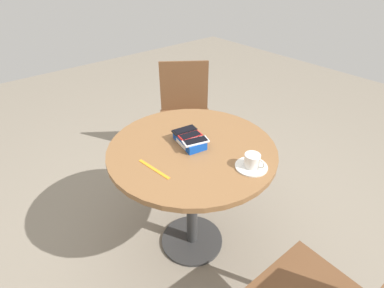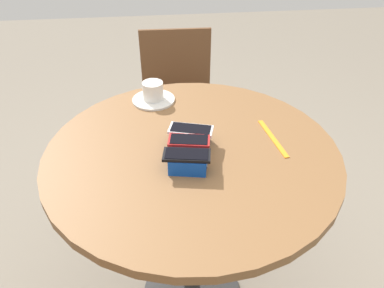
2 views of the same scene
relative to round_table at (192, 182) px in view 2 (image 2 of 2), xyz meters
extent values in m
cylinder|color=#2D2D2D|center=(0.00, 0.00, -0.26)|extent=(0.07, 0.07, 0.73)
cylinder|color=brown|center=(0.00, 0.00, 0.12)|extent=(0.93, 0.93, 0.03)
cube|color=#0F42AD|center=(-0.03, 0.01, 0.16)|extent=(0.21, 0.14, 0.05)
cube|color=white|center=(-0.04, -0.04, 0.15)|extent=(0.11, 0.02, 0.02)
cube|color=black|center=(-0.10, 0.03, 0.19)|extent=(0.08, 0.14, 0.01)
cube|color=black|center=(-0.10, 0.03, 0.19)|extent=(0.07, 0.13, 0.00)
cube|color=red|center=(-0.03, 0.01, 0.19)|extent=(0.08, 0.13, 0.01)
cube|color=black|center=(-0.03, 0.01, 0.20)|extent=(0.07, 0.12, 0.00)
cube|color=silver|center=(0.03, 0.00, 0.19)|extent=(0.10, 0.15, 0.01)
cube|color=black|center=(0.03, 0.00, 0.19)|extent=(0.09, 0.13, 0.00)
cylinder|color=silver|center=(0.33, 0.11, 0.14)|extent=(0.16, 0.16, 0.01)
cylinder|color=silver|center=(0.33, 0.11, 0.18)|extent=(0.08, 0.08, 0.07)
cylinder|color=tan|center=(0.33, 0.11, 0.21)|extent=(0.07, 0.07, 0.00)
torus|color=silver|center=(0.37, 0.12, 0.18)|extent=(0.05, 0.02, 0.05)
cube|color=orange|center=(0.03, -0.27, 0.14)|extent=(0.22, 0.04, 0.00)
cube|color=brown|center=(0.83, -0.02, -0.20)|extent=(0.42, 0.42, 0.02)
cube|color=brown|center=(1.02, -0.03, -0.01)|extent=(0.03, 0.39, 0.37)
cylinder|color=brown|center=(0.65, 0.16, -0.43)|extent=(0.04, 0.04, 0.43)
cylinder|color=brown|center=(0.64, -0.20, -0.43)|extent=(0.04, 0.04, 0.43)
cylinder|color=brown|center=(1.01, 0.15, -0.43)|extent=(0.04, 0.04, 0.43)
cylinder|color=brown|center=(1.00, -0.21, -0.43)|extent=(0.04, 0.04, 0.43)
camera|label=1|loc=(1.04, -0.87, 1.05)|focal=28.00mm
camera|label=2|loc=(-0.94, 0.11, 0.84)|focal=35.00mm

